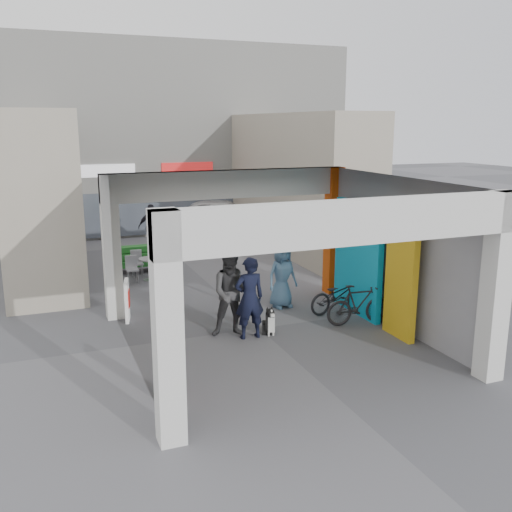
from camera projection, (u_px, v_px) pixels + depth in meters
name	position (u px, v px, depth m)	size (l,w,h in m)	color
ground	(259.00, 328.00, 13.22)	(90.00, 90.00, 0.00)	#5B5A5F
arcade_canopy	(297.00, 236.00, 12.15)	(6.40, 6.45, 6.40)	silver
far_building	(142.00, 139.00, 25.01)	(18.00, 4.08, 8.00)	silver
plaza_bldg_left	(38.00, 193.00, 17.86)	(2.00, 9.00, 5.00)	#A59A89
plaza_bldg_right	(297.00, 183.00, 21.06)	(2.00, 9.00, 5.00)	#A59A89
bollard_left	(169.00, 289.00, 14.73)	(0.09, 0.09, 0.95)	#979B9F
bollard_center	(229.00, 286.00, 15.16)	(0.09, 0.09, 0.86)	#979B9F
bollard_right	(280.00, 278.00, 15.86)	(0.09, 0.09, 0.87)	#979B9F
advert_board_near	(169.00, 375.00, 9.61)	(0.13, 0.55, 1.00)	white
advert_board_far	(127.00, 300.00, 13.65)	(0.20, 0.55, 1.00)	white
cafe_set	(145.00, 269.00, 17.46)	(1.35, 1.09, 0.82)	#A5A5AA
produce_stand	(135.00, 262.00, 18.23)	(1.23, 0.67, 0.81)	black
crate_stack	(197.00, 244.00, 21.17)	(0.53, 0.47, 0.56)	#19581A
border_collie	(269.00, 323.00, 12.81)	(0.24, 0.48, 0.66)	black
man_with_dog	(249.00, 298.00, 12.45)	(0.67, 0.44, 1.84)	black
man_back_turned	(233.00, 293.00, 12.58)	(0.96, 0.75, 1.98)	#3E3E40
man_elderly	(282.00, 276.00, 14.61)	(0.81, 0.53, 1.66)	teal
man_crates	(152.00, 227.00, 21.37)	(1.00, 0.42, 1.71)	black
bicycle_front	(339.00, 295.00, 14.29)	(0.59, 1.71, 0.90)	black
bicycle_rear	(359.00, 304.00, 13.41)	(0.46, 1.62, 0.97)	black
white_van	(222.00, 216.00, 24.50)	(1.81, 4.50, 1.53)	silver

